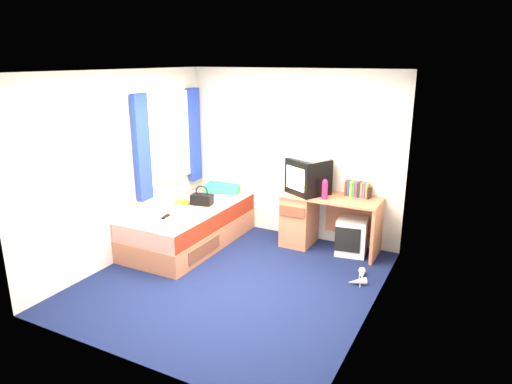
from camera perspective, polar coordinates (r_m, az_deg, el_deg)
The scene contains 20 objects.
ground at distance 5.50m, azimuth -2.89°, elevation -10.99°, with size 3.40×3.40×0.00m, color #0C1438.
room_shell at distance 5.00m, azimuth -3.13°, elevation 3.94°, with size 3.40×3.40×3.40m.
bed at distance 6.48m, azimuth -8.24°, elevation -4.19°, with size 1.01×2.00×0.54m.
pillow at distance 7.07m, azimuth -4.15°, elevation 0.52°, with size 0.53×0.34×0.12m, color teal.
desk at distance 6.37m, azimuth 6.96°, elevation -3.19°, with size 1.30×0.55×0.75m.
storage_cube at distance 6.24m, azimuth 11.87°, elevation -5.43°, with size 0.39×0.39×0.48m, color white.
crt_tv at distance 6.22m, azimuth 6.54°, elevation 1.97°, with size 0.63×0.62×0.48m.
vcr at distance 6.16m, azimuth 6.66°, elevation 4.52°, with size 0.46×0.33×0.09m, color silver.
book_row at distance 6.22m, azimuth 12.51°, elevation 0.36°, with size 0.31×0.13×0.20m.
picture_frame at distance 6.16m, azimuth 13.98°, elevation -0.18°, with size 0.02×0.12×0.14m, color black.
pink_water_bottle at distance 6.02m, azimuth 8.58°, elevation 0.21°, with size 0.07×0.07×0.23m, color #D21D54.
aerosol_can at distance 6.23m, azimuth 8.38°, elevation 0.57°, with size 0.05×0.05×0.20m, color white.
handbag at distance 6.46m, azimuth -6.77°, elevation -0.88°, with size 0.32×0.22×0.28m.
towel at distance 5.97m, azimuth -8.69°, elevation -2.74°, with size 0.29×0.24×0.10m, color silver.
magazine at distance 6.57m, azimuth -9.15°, elevation -1.34°, with size 0.21×0.28×0.01m, color yellow.
water_bottle at distance 6.30m, azimuth -10.29°, elevation -1.94°, with size 0.07×0.07×0.20m, color silver.
colour_swatch_fan at distance 5.91m, azimuth -10.61°, elevation -3.48°, with size 0.22×0.06×0.01m, color yellow.
remote_control at distance 6.05m, azimuth -11.22°, elevation -3.02°, with size 0.05×0.16×0.02m, color black.
window_assembly at distance 6.60m, azimuth -10.83°, elevation 6.43°, with size 0.11×1.42×1.40m.
white_heels at distance 5.59m, azimuth 12.80°, elevation -10.44°, with size 0.23×0.43×0.09m.
Camera 1 is at (2.48, -4.20, 2.53)m, focal length 32.00 mm.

